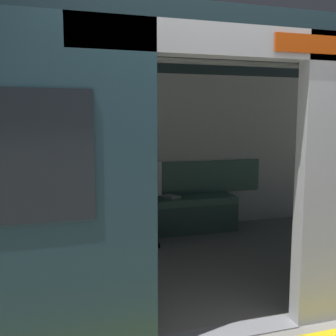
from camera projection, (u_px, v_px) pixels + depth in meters
The scene contains 7 objects.
ground_plane at pixel (227, 333), 2.78m from camera, with size 60.00×60.00×0.00m, color gray.
train_car at pixel (165, 120), 3.80m from camera, with size 6.40×2.92×2.24m.
bench_seat at pixel (146, 209), 5.01m from camera, with size 2.47×0.44×0.47m.
person_seated at pixel (141, 185), 4.90m from camera, with size 0.55×0.69×1.20m.
handbag at pixel (113, 194), 4.94m from camera, with size 0.26×0.15×0.17m.
book at pixel (171, 197), 5.16m from camera, with size 0.15×0.22×0.03m, color silver.
grab_pole_door at pixel (147, 182), 2.92m from camera, with size 0.04×0.04×2.10m, color silver.
Camera 1 is at (1.16, 2.37, 1.53)m, focal length 41.60 mm.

